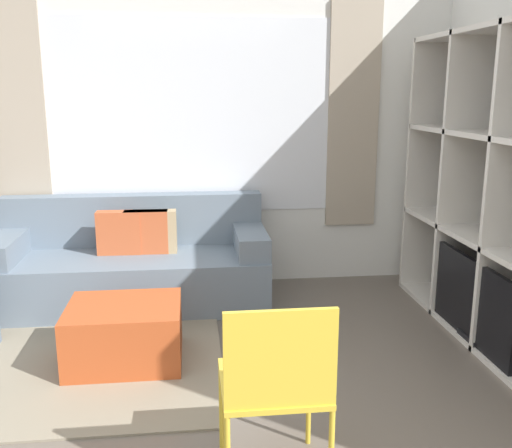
% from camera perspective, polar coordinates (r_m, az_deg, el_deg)
% --- Properties ---
extents(wall_back, '(5.61, 0.11, 2.70)m').
position_cam_1_polar(wall_back, '(4.90, -6.49, 9.50)').
color(wall_back, white).
rests_on(wall_back, ground_plane).
extents(area_rug, '(2.13, 1.84, 0.01)m').
position_cam_1_polar(area_rug, '(3.95, -19.54, -12.42)').
color(area_rug, gray).
rests_on(area_rug, ground_plane).
extents(couch_main, '(2.12, 0.83, 0.83)m').
position_cam_1_polar(couch_main, '(4.66, -12.20, -4.03)').
color(couch_main, slate).
rests_on(couch_main, ground_plane).
extents(ottoman, '(0.69, 0.58, 0.38)m').
position_cam_1_polar(ottoman, '(3.70, -12.97, -10.64)').
color(ottoman, '#B74C23').
rests_on(ottoman, ground_plane).
extents(folding_chair, '(0.44, 0.46, 0.86)m').
position_cam_1_polar(folding_chair, '(2.41, 1.97, -15.20)').
color(folding_chair, gold).
rests_on(folding_chair, ground_plane).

